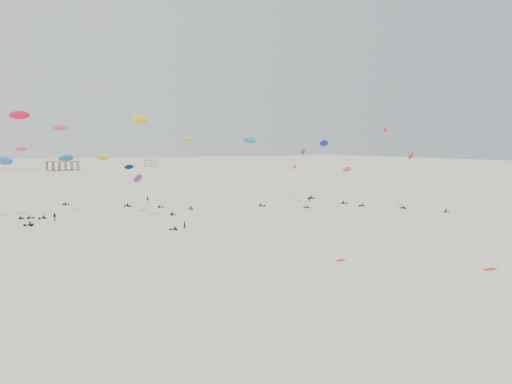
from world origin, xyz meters
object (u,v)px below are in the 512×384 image
spectator_0 (185,229)px  rig_4 (252,153)px  pavilion_small (150,162)px  pavilion_main (63,164)px  rig_9 (144,132)px  rig_0 (111,172)px

spectator_0 → rig_4: bearing=-107.3°
pavilion_small → pavilion_main: bearing=-156.8°
rig_9 → spectator_0: (5.18, -11.22, -20.71)m
pavilion_main → pavilion_small: 76.16m
pavilion_main → rig_4: (26.52, -228.68, 11.29)m
pavilion_main → rig_9: size_ratio=0.80×
rig_9 → spectator_0: size_ratio=13.60×
pavilion_main → spectator_0: (-8.20, -263.57, -4.22)m
rig_9 → spectator_0: 24.12m
pavilion_main → rig_4: size_ratio=0.99×
rig_4 → rig_9: 46.68m
pavilion_main → rig_0: size_ratio=1.31×
rig_4 → spectator_0: 51.61m
pavilion_main → rig_0: rig_0 is taller
pavilion_small → rig_0: size_ratio=0.56×
rig_0 → spectator_0: 50.01m
pavilion_main → pavilion_small: bearing=23.2°
pavilion_main → rig_4: bearing=-83.4°
rig_0 → rig_4: bearing=132.2°
rig_4 → rig_9: rig_9 is taller
rig_9 → rig_0: bearing=16.0°
pavilion_main → rig_9: bearing=-93.0°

